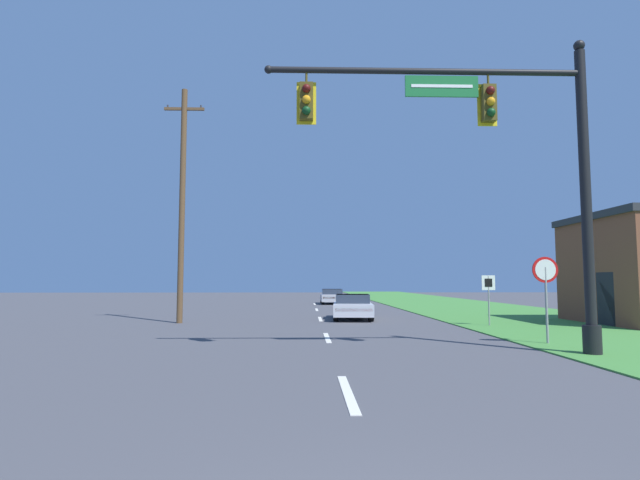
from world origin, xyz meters
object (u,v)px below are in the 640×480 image
(stop_sign, at_px, (546,280))
(route_sign_post, at_px, (488,289))
(signal_mast, at_px, (510,162))
(utility_pole_near, at_px, (182,201))
(car_ahead, at_px, (353,307))
(far_car, at_px, (332,296))

(stop_sign, xyz_separation_m, route_sign_post, (0.49, 5.92, -0.34))
(signal_mast, xyz_separation_m, utility_pole_near, (-10.71, 9.93, 0.59))
(stop_sign, bearing_deg, car_ahead, 115.49)
(stop_sign, bearing_deg, far_car, 100.43)
(car_ahead, relative_size, route_sign_post, 2.19)
(stop_sign, height_order, route_sign_post, stop_sign)
(far_car, distance_m, utility_pole_near, 20.77)
(far_car, distance_m, route_sign_post, 21.28)
(stop_sign, relative_size, route_sign_post, 1.23)
(far_car, xyz_separation_m, stop_sign, (4.88, -26.49, 1.26))
(far_car, bearing_deg, route_sign_post, -75.39)
(far_car, xyz_separation_m, route_sign_post, (5.36, -20.57, 0.92))
(far_car, height_order, stop_sign, stop_sign)
(stop_sign, relative_size, utility_pole_near, 0.24)
(route_sign_post, bearing_deg, utility_pole_near, 171.74)
(stop_sign, bearing_deg, route_sign_post, 85.31)
(utility_pole_near, bearing_deg, stop_sign, -31.88)
(signal_mast, distance_m, route_sign_post, 9.00)
(signal_mast, relative_size, stop_sign, 3.35)
(stop_sign, height_order, utility_pole_near, utility_pole_near)
(far_car, relative_size, utility_pole_near, 0.42)
(signal_mast, relative_size, car_ahead, 1.89)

